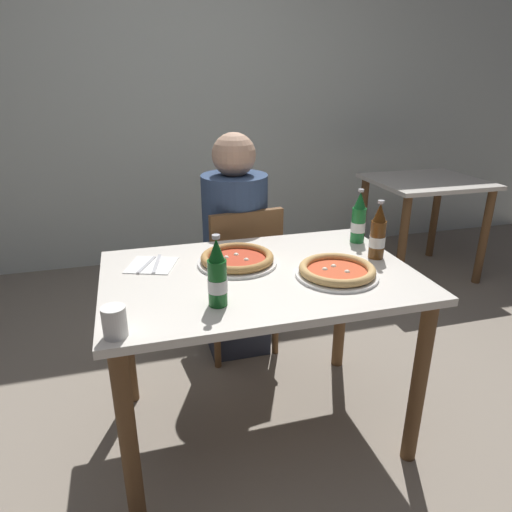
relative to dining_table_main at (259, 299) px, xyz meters
The scene contains 13 objects.
ground_plane 0.64m from the dining_table_main, ahead, with size 8.00×8.00×0.00m, color gray.
back_wall_tiled 2.30m from the dining_table_main, 90.00° to the left, with size 7.00×0.10×2.60m, color silver.
dining_table_main is the anchor object (origin of this frame).
chair_behind_table 0.63m from the dining_table_main, 83.76° to the left, with size 0.45×0.45×0.85m.
diner_seated 0.66m from the dining_table_main, 85.00° to the left, with size 0.34×0.34×1.21m.
dining_table_background 2.12m from the dining_table_main, 38.17° to the left, with size 0.80×0.70×0.75m.
pizza_margherita_near 0.18m from the dining_table_main, 119.78° to the left, with size 0.32×0.32×0.04m.
pizza_marinara_far 0.33m from the dining_table_main, 22.18° to the right, with size 0.32×0.32×0.04m.
beer_bottle_left 0.61m from the dining_table_main, 22.39° to the left, with size 0.07×0.07×0.25m.
beer_bottle_center 0.56m from the dining_table_main, ahead, with size 0.07×0.07×0.25m.
beer_bottle_right 0.37m from the dining_table_main, 133.31° to the right, with size 0.07×0.07×0.25m.
napkin_with_cutlery 0.46m from the dining_table_main, 155.07° to the left, with size 0.23×0.23×0.01m.
paper_cup 0.65m from the dining_table_main, 148.13° to the right, with size 0.07×0.07×0.10m, color white.
Camera 1 is at (-0.45, -1.56, 1.46)m, focal length 32.04 mm.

